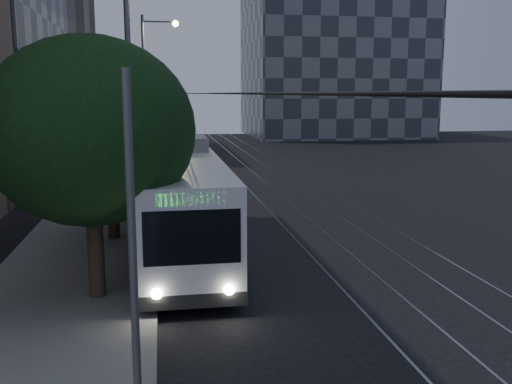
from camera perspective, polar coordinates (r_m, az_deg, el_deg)
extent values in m
plane|color=black|center=(20.60, 4.31, -5.96)|extent=(120.00, 120.00, 0.00)
cube|color=gray|center=(39.71, -13.38, 1.58)|extent=(5.00, 90.00, 0.15)
cube|color=gray|center=(39.95, -2.17, 1.80)|extent=(0.08, 90.00, 0.02)
cube|color=gray|center=(40.16, -0.13, 1.85)|extent=(0.08, 90.00, 0.02)
cube|color=gray|center=(40.44, 2.05, 1.90)|extent=(0.08, 90.00, 0.02)
cube|color=gray|center=(40.75, 4.04, 1.94)|extent=(0.08, 90.00, 0.02)
cylinder|color=black|center=(39.24, -8.30, 9.75)|extent=(0.02, 90.00, 0.02)
cylinder|color=black|center=(39.26, -7.26, 9.77)|extent=(0.02, 90.00, 0.02)
cylinder|color=slate|center=(9.60, -12.23, -6.11)|extent=(0.14, 0.14, 6.00)
cylinder|color=slate|center=(29.35, -10.54, 4.60)|extent=(0.14, 0.14, 6.00)
cylinder|color=slate|center=(49.30, -10.21, 6.67)|extent=(0.14, 0.14, 6.00)
cylinder|color=slate|center=(69.28, -10.07, 7.55)|extent=(0.14, 0.14, 6.00)
cube|color=#353A43|center=(77.91, 7.73, 14.48)|extent=(22.00, 18.00, 24.00)
cube|color=silver|center=(20.13, -7.40, -0.94)|extent=(2.69, 12.59, 2.99)
cube|color=black|center=(20.42, -7.32, -4.62)|extent=(2.73, 12.63, 0.37)
cube|color=black|center=(20.62, -7.47, -0.31)|extent=(2.74, 9.97, 1.10)
cube|color=black|center=(13.96, -6.40, -4.53)|extent=(2.38, 0.08, 1.36)
cube|color=black|center=(26.28, -7.96, 2.10)|extent=(2.18, 0.08, 1.05)
cube|color=#24DC43|center=(13.75, -6.48, -0.71)|extent=(1.68, 0.06, 0.34)
cube|color=gray|center=(23.01, -7.81, 4.82)|extent=(2.28, 2.31, 0.52)
sphere|color=white|center=(14.29, -9.91, -9.99)|extent=(0.27, 0.27, 0.27)
sphere|color=white|center=(14.38, -2.68, -9.72)|extent=(0.27, 0.27, 0.27)
cylinder|color=slate|center=(24.05, -8.70, 7.19)|extent=(0.06, 4.75, 2.19)
cylinder|color=slate|center=(24.06, -7.19, 7.23)|extent=(0.06, 4.75, 2.19)
cylinder|color=black|center=(16.55, -11.24, -8.21)|extent=(0.31, 1.05, 1.05)
cylinder|color=black|center=(16.66, -2.27, -7.90)|extent=(0.31, 1.05, 1.05)
cylinder|color=black|center=(23.11, -10.80, -3.02)|extent=(0.31, 1.05, 1.05)
cylinder|color=black|center=(23.19, -4.42, -2.82)|extent=(0.31, 1.05, 1.05)
cylinder|color=black|center=(25.08, -10.71, -2.00)|extent=(0.31, 1.05, 1.05)
cylinder|color=black|center=(25.15, -4.84, -1.83)|extent=(0.31, 1.05, 1.05)
imported|color=#A7ABAF|center=(31.39, -8.49, 0.87)|extent=(2.99, 5.67, 1.52)
imported|color=silver|center=(36.99, -8.71, 2.19)|extent=(3.16, 4.68, 1.48)
imported|color=silver|center=(39.05, -8.76, 2.43)|extent=(2.68, 4.67, 1.27)
imported|color=silver|center=(47.55, -7.00, 3.82)|extent=(2.37, 4.25, 1.33)
imported|color=silver|center=(50.88, -7.84, 4.15)|extent=(1.98, 3.86, 1.26)
cylinder|color=#30241A|center=(16.04, -15.70, -6.14)|extent=(0.44, 0.44, 2.57)
ellipsoid|color=black|center=(15.48, -16.28, 5.86)|extent=(5.49, 5.49, 4.94)
cylinder|color=#30241A|center=(22.21, -14.12, -1.16)|extent=(0.44, 0.44, 2.95)
ellipsoid|color=black|center=(21.85, -14.45, 6.77)|extent=(4.25, 4.25, 3.83)
cylinder|color=#30241A|center=(29.82, -12.73, 1.17)|extent=(0.44, 0.44, 2.45)
ellipsoid|color=black|center=(29.52, -12.97, 7.33)|extent=(5.27, 5.27, 4.75)
cylinder|color=#30241A|center=(38.22, -12.83, 3.29)|extent=(0.44, 0.44, 2.80)
ellipsoid|color=black|center=(38.01, -13.01, 7.89)|extent=(4.45, 4.45, 4.01)
cylinder|color=#30241A|center=(46.46, -12.28, 4.54)|extent=(0.44, 0.44, 2.97)
ellipsoid|color=black|center=(46.28, -12.44, 8.72)|extent=(5.08, 5.08, 4.57)
cylinder|color=#30241A|center=(52.77, -11.97, 4.80)|extent=(0.44, 0.44, 2.29)
ellipsoid|color=black|center=(52.61, -12.07, 7.66)|extent=(3.99, 3.99, 3.59)
cylinder|color=slate|center=(20.60, -12.45, 7.74)|extent=(0.20, 0.20, 9.85)
cylinder|color=slate|center=(42.25, -11.08, 9.56)|extent=(0.20, 0.20, 11.03)
cylinder|color=slate|center=(42.53, -9.61, 16.46)|extent=(2.43, 0.12, 0.12)
sphere|color=#FFD78C|center=(42.54, -8.06, 16.34)|extent=(0.44, 0.44, 0.44)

